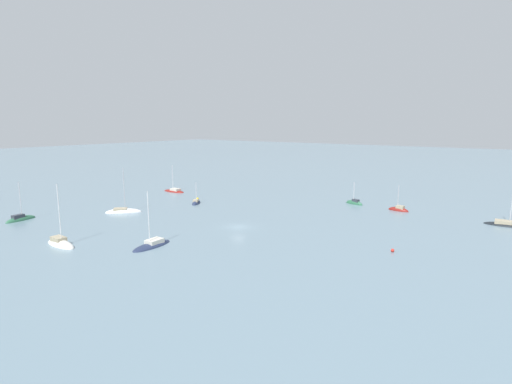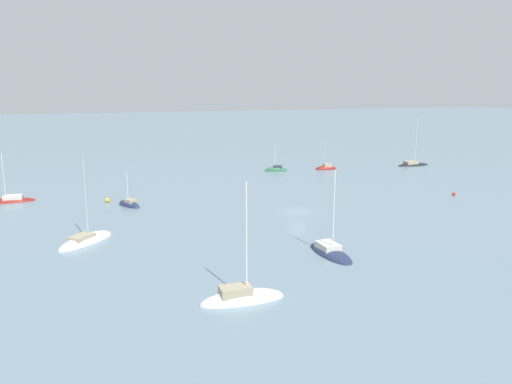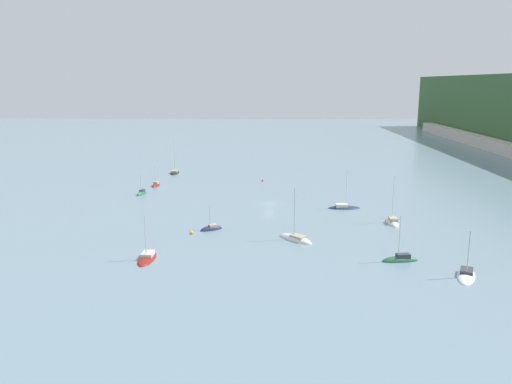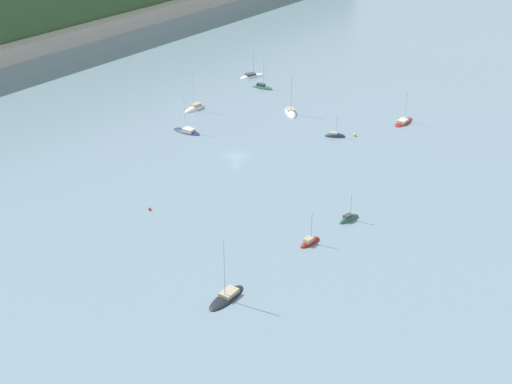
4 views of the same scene
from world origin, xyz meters
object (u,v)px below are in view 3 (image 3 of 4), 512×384
at_px(sailboat_4, 211,229).
at_px(sailboat_5, 296,240).
at_px(sailboat_3, 175,173).
at_px(mooring_buoy_1, 192,232).
at_px(sailboat_1, 142,194).
at_px(sailboat_0, 147,258).
at_px(sailboat_6, 156,186).
at_px(sailboat_2, 344,208).
at_px(sailboat_8, 400,260).
at_px(sailboat_7, 392,222).
at_px(mooring_buoy_0, 262,180).
at_px(sailboat_9, 466,276).

height_order(sailboat_4, sailboat_5, sailboat_5).
bearing_deg(sailboat_3, mooring_buoy_1, -169.19).
bearing_deg(sailboat_1, sailboat_0, 29.61).
bearing_deg(mooring_buoy_1, sailboat_6, -159.13).
distance_m(sailboat_2, sailboat_6, 57.02).
bearing_deg(sailboat_3, sailboat_5, -155.36).
relative_size(sailboat_0, sailboat_2, 0.84).
bearing_deg(sailboat_8, sailboat_3, -65.06).
bearing_deg(sailboat_7, sailboat_1, 67.57).
xyz_separation_m(sailboat_5, mooring_buoy_0, (-58.38, -7.43, 0.20)).
xyz_separation_m(mooring_buoy_0, mooring_buoy_1, (55.12, -13.19, 0.06)).
bearing_deg(sailboat_0, sailboat_6, -168.62).
xyz_separation_m(sailboat_0, mooring_buoy_1, (-14.64, 5.33, 0.23)).
height_order(sailboat_7, sailboat_9, sailboat_7).
distance_m(sailboat_6, mooring_buoy_1, 50.22).
height_order(sailboat_1, sailboat_4, sailboat_1).
bearing_deg(sailboat_5, sailboat_6, -7.77).
relative_size(mooring_buoy_0, mooring_buoy_1, 0.82).
distance_m(sailboat_9, mooring_buoy_0, 83.00).
xyz_separation_m(sailboat_0, sailboat_8, (-0.25, 43.10, 0.01)).
bearing_deg(sailboat_3, mooring_buoy_0, -116.78).
relative_size(sailboat_6, mooring_buoy_1, 10.18).
distance_m(sailboat_2, mooring_buoy_0, 38.84).
bearing_deg(sailboat_0, sailboat_5, 113.53).
bearing_deg(mooring_buoy_1, sailboat_1, -151.72).
bearing_deg(mooring_buoy_0, sailboat_4, -10.42).
bearing_deg(sailboat_3, sailboat_6, 173.43).
bearing_deg(sailboat_5, sailboat_9, -169.80).
distance_m(sailboat_0, sailboat_1, 52.15).
distance_m(sailboat_4, sailboat_7, 38.86).
height_order(sailboat_2, sailboat_4, sailboat_2).
xyz_separation_m(sailboat_3, sailboat_6, (21.42, -1.44, -0.02)).
distance_m(sailboat_1, sailboat_6, 11.36).
height_order(sailboat_0, sailboat_3, sailboat_3).
relative_size(sailboat_4, mooring_buoy_1, 9.40).
relative_size(sailboat_1, sailboat_6, 0.95).
xyz_separation_m(sailboat_3, sailboat_4, (65.30, 20.06, -0.05)).
height_order(sailboat_7, sailboat_8, sailboat_7).
distance_m(sailboat_6, sailboat_9, 93.46).
bearing_deg(sailboat_0, sailboat_1, -164.75).
bearing_deg(sailboat_0, mooring_buoy_0, 164.99).
height_order(sailboat_0, sailboat_1, sailboat_0).
distance_m(sailboat_0, sailboat_7, 53.00).
distance_m(sailboat_2, sailboat_3, 68.08).
bearing_deg(mooring_buoy_1, sailboat_4, 130.20).
xyz_separation_m(sailboat_0, sailboat_1, (-50.28, -13.84, -0.01)).
height_order(sailboat_8, mooring_buoy_0, sailboat_8).
bearing_deg(sailboat_4, sailboat_9, 121.19).
height_order(sailboat_2, mooring_buoy_1, sailboat_2).
bearing_deg(sailboat_7, sailboat_2, 35.09).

